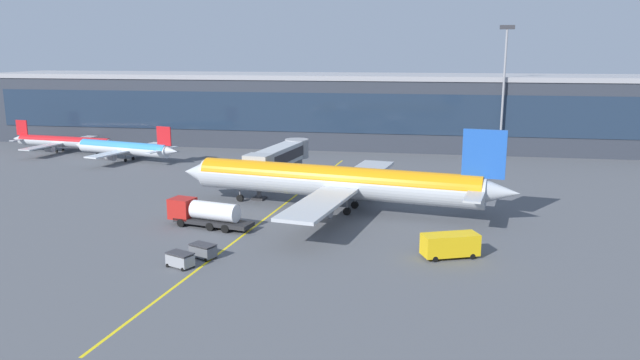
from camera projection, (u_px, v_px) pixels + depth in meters
name	position (u px, v px, depth m)	size (l,w,h in m)	color
ground_plane	(304.00, 218.00, 77.00)	(700.00, 700.00, 0.00)	#515459
apron_lead_in_line	(273.00, 212.00, 79.71)	(0.30, 80.00, 0.01)	yellow
terminal_building	(423.00, 111.00, 133.69)	(200.96, 22.20, 15.81)	#2D333D
main_airliner	(336.00, 182.00, 79.97)	(46.38, 37.09, 11.71)	#B2B7BC
jet_bridge	(281.00, 156.00, 93.46)	(6.24, 19.09, 6.61)	#B2B7BC
fuel_tanker	(205.00, 213.00, 72.89)	(11.09, 4.88, 3.25)	#232326
lavatory_truck	(451.00, 244.00, 62.16)	(6.24, 4.29, 2.50)	yellow
baggage_cart_0	(180.00, 259.00, 59.46)	(3.04, 2.44, 1.48)	gray
baggage_cart_1	(203.00, 251.00, 62.09)	(3.04, 2.44, 1.48)	#595B60
commuter_jet_far	(64.00, 142.00, 126.27)	(26.19, 20.96, 6.46)	#B2B7BC
commuter_jet_near	(124.00, 148.00, 116.94)	(24.81, 19.80, 7.11)	silver
apron_light_mast_0	(504.00, 82.00, 118.06)	(2.80, 0.50, 25.76)	gray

